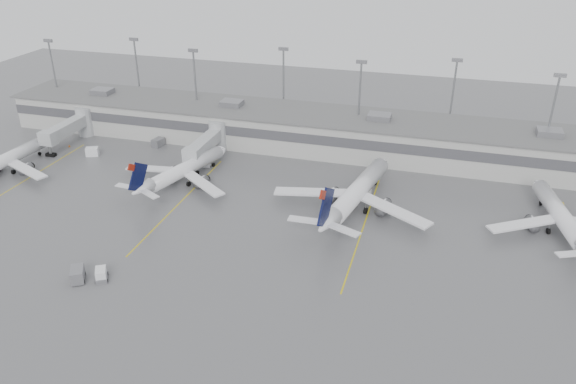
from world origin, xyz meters
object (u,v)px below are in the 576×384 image
(jet_mid_left, at_px, (182,170))
(baggage_tug, at_px, (101,275))
(jet_mid_right, at_px, (356,193))
(jet_far_left, at_px, (5,160))
(jet_far_right, at_px, (563,218))

(jet_mid_left, bearing_deg, baggage_tug, -68.61)
(jet_mid_right, xyz_separation_m, baggage_tug, (-32.65, -32.48, -2.73))
(jet_far_left, distance_m, jet_far_right, 109.14)
(baggage_tug, bearing_deg, jet_far_left, 114.34)
(jet_mid_left, xyz_separation_m, jet_far_right, (70.92, 0.07, 0.11))
(jet_far_right, xyz_separation_m, baggage_tug, (-68.00, -33.97, -2.26))
(jet_mid_left, distance_m, baggage_tug, 34.10)
(jet_mid_left, bearing_deg, jet_mid_right, 14.17)
(jet_mid_left, relative_size, jet_mid_right, 0.82)
(jet_far_right, bearing_deg, jet_far_left, 171.46)
(jet_mid_right, distance_m, jet_far_right, 35.39)
(jet_far_left, bearing_deg, baggage_tug, -31.67)
(jet_mid_left, height_order, jet_mid_right, jet_mid_right)
(jet_far_left, xyz_separation_m, jet_far_right, (109.00, 5.46, 0.18))
(jet_far_left, distance_m, jet_mid_left, 38.46)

